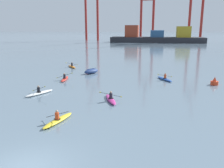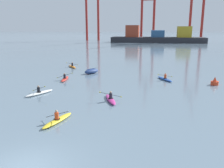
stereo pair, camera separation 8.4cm
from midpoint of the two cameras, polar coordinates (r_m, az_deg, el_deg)
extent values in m
cube|color=#28282D|center=(115.45, 10.92, 10.42)|extent=(43.13, 9.92, 2.43)
cube|color=#993823|center=(115.90, 5.00, 12.57)|extent=(6.04, 6.94, 5.47)
cube|color=#2D5684|center=(115.35, 10.99, 11.80)|extent=(6.04, 6.94, 3.15)
cube|color=#B29323|center=(115.98, 17.00, 11.92)|extent=(6.04, 6.94, 4.92)
cylinder|color=maroon|center=(133.12, -6.14, 16.36)|extent=(1.20, 1.20, 27.58)
cylinder|color=maroon|center=(131.43, -3.32, 16.45)|extent=(1.20, 1.20, 27.58)
cylinder|color=maroon|center=(126.76, 7.18, 15.71)|extent=(1.20, 1.20, 24.14)
cylinder|color=maroon|center=(126.52, 10.08, 15.61)|extent=(1.20, 1.20, 24.14)
cylinder|color=maroon|center=(123.46, 18.43, 15.84)|extent=(1.20, 1.20, 26.83)
cylinder|color=maroon|center=(124.27, 21.05, 15.62)|extent=(1.20, 1.20, 26.83)
ellipsoid|color=navy|center=(35.78, -4.89, 3.07)|extent=(2.28, 2.80, 0.70)
cube|color=navy|center=(35.71, -4.90, 3.67)|extent=(1.05, 1.71, 0.06)
cylinder|color=red|center=(31.12, 23.52, 0.20)|extent=(0.90, 0.90, 0.45)
cone|color=red|center=(31.02, 23.61, 1.10)|extent=(0.50, 0.49, 0.55)
ellipsoid|color=#2856B2|center=(32.02, 12.66, 1.17)|extent=(2.21, 3.25, 0.26)
torus|color=black|center=(31.91, 12.76, 1.38)|extent=(0.67, 0.67, 0.05)
cylinder|color=#DB471E|center=(31.86, 12.78, 1.80)|extent=(0.30, 0.30, 0.50)
sphere|color=tan|center=(31.80, 12.82, 2.42)|extent=(0.19, 0.19, 0.19)
cylinder|color=black|center=(31.89, 12.75, 1.99)|extent=(1.81, 1.05, 0.47)
ellipsoid|color=yellow|center=(31.32, 11.17, 2.28)|extent=(0.19, 0.13, 0.15)
ellipsoid|color=yellow|center=(32.48, 14.27, 1.72)|extent=(0.19, 0.13, 0.15)
ellipsoid|color=red|center=(31.93, -11.19, 1.21)|extent=(1.12, 3.45, 0.26)
torus|color=black|center=(31.80, -11.24, 1.41)|extent=(0.56, 0.56, 0.05)
cylinder|color=#23232D|center=(31.75, -11.26, 1.84)|extent=(0.30, 0.30, 0.50)
sphere|color=tan|center=(31.69, -11.29, 2.46)|extent=(0.19, 0.19, 0.19)
cylinder|color=black|center=(31.78, -11.25, 2.03)|extent=(1.99, 0.35, 0.67)
ellipsoid|color=yellow|center=(32.08, -12.97, 1.47)|extent=(0.21, 0.07, 0.16)
ellipsoid|color=yellow|center=(31.52, -9.50, 2.60)|extent=(0.21, 0.07, 0.16)
ellipsoid|color=orange|center=(41.95, -9.50, 4.16)|extent=(2.54, 3.07, 0.26)
torus|color=black|center=(41.83, -9.47, 4.33)|extent=(0.69, 0.69, 0.05)
cylinder|color=#23232D|center=(41.79, -9.48, 4.65)|extent=(0.30, 0.30, 0.50)
sphere|color=tan|center=(41.74, -9.50, 5.13)|extent=(0.19, 0.19, 0.19)
cylinder|color=black|center=(41.83, -9.51, 4.80)|extent=(1.65, 1.27, 0.54)
ellipsoid|color=yellow|center=(41.50, -10.86, 5.03)|extent=(0.18, 0.15, 0.15)
ellipsoid|color=yellow|center=(42.17, -8.17, 4.56)|extent=(0.18, 0.15, 0.15)
ellipsoid|color=yellow|center=(17.97, -12.79, -8.50)|extent=(1.38, 3.45, 0.26)
torus|color=black|center=(17.85, -13.01, -8.19)|extent=(0.59, 0.59, 0.05)
cylinder|color=#DB471E|center=(17.76, -13.05, -7.47)|extent=(0.30, 0.30, 0.50)
sphere|color=tan|center=(17.64, -13.11, -6.41)|extent=(0.19, 0.19, 0.19)
cylinder|color=black|center=(17.76, -12.97, -7.12)|extent=(1.93, 0.50, 0.77)
ellipsoid|color=silver|center=(18.47, -15.37, -7.68)|extent=(0.21, 0.09, 0.17)
ellipsoid|color=silver|center=(17.09, -10.38, -6.50)|extent=(0.21, 0.09, 0.17)
ellipsoid|color=#C13384|center=(22.45, -0.27, -3.71)|extent=(1.88, 3.36, 0.26)
torus|color=black|center=(22.31, -0.21, -3.44)|extent=(0.64, 0.64, 0.05)
cylinder|color=#23232D|center=(22.24, -0.21, -2.85)|extent=(0.30, 0.30, 0.50)
sphere|color=tan|center=(22.15, -0.21, -1.98)|extent=(0.19, 0.19, 0.19)
cylinder|color=black|center=(22.26, -0.24, -2.56)|extent=(1.88, 0.82, 0.61)
ellipsoid|color=yellow|center=(22.00, -2.81, -2.00)|extent=(0.20, 0.12, 0.15)
ellipsoid|color=yellow|center=(22.57, 2.27, -3.11)|extent=(0.20, 0.12, 0.15)
ellipsoid|color=silver|center=(25.69, -16.94, -2.09)|extent=(2.01, 3.33, 0.26)
torus|color=black|center=(25.60, -17.13, -1.83)|extent=(0.65, 0.65, 0.05)
cylinder|color=black|center=(25.54, -17.17, -1.31)|extent=(0.30, 0.30, 0.50)
sphere|color=tan|center=(25.45, -17.23, -0.55)|extent=(0.19, 0.19, 0.19)
cylinder|color=black|center=(25.54, -17.10, -1.08)|extent=(1.81, 0.89, 0.74)
ellipsoid|color=yellow|center=(26.41, -18.34, -1.50)|extent=(0.20, 0.13, 0.16)
ellipsoid|color=yellow|center=(24.69, -15.77, -0.62)|extent=(0.20, 0.13, 0.16)
camera|label=1|loc=(0.04, -89.91, 0.02)|focal=37.99mm
camera|label=2|loc=(0.04, 90.09, -0.02)|focal=37.99mm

